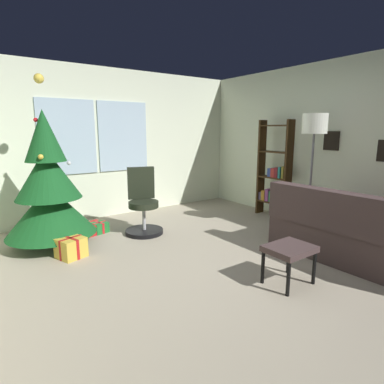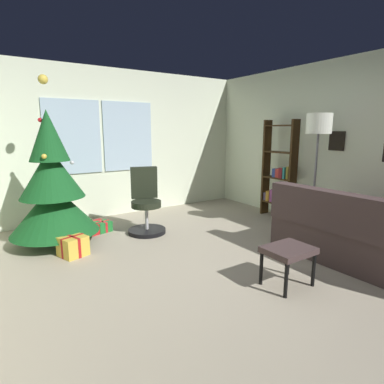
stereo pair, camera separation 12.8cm
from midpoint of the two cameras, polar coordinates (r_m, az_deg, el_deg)
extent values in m
cube|color=#A39983|center=(3.70, 5.87, -14.12)|extent=(4.78, 5.63, 0.10)
cube|color=silver|center=(5.84, -12.14, 8.56)|extent=(4.78, 0.10, 2.56)
cube|color=silver|center=(5.53, -20.15, 9.32)|extent=(0.90, 0.03, 1.20)
cube|color=silver|center=(5.83, -10.87, 9.86)|extent=(0.90, 0.03, 1.20)
cube|color=silver|center=(5.25, 27.43, 7.29)|extent=(0.10, 5.63, 2.56)
cube|color=black|center=(5.29, 25.40, 8.35)|extent=(0.02, 0.25, 0.29)
cube|color=#423131|center=(4.19, 29.49, -8.69)|extent=(0.88, 2.04, 0.41)
cube|color=#423131|center=(3.78, 27.83, -3.79)|extent=(0.24, 2.03, 0.45)
cube|color=#423131|center=(4.56, 19.24, -2.29)|extent=(0.84, 0.16, 0.20)
cube|color=#B52113|center=(3.79, 32.18, -5.02)|extent=(0.20, 0.41, 0.41)
cube|color=#A13037|center=(4.24, 19.99, -2.35)|extent=(0.22, 0.42, 0.41)
cube|color=#423131|center=(3.29, 18.16, -9.98)|extent=(0.46, 0.37, 0.06)
cylinder|color=black|center=(3.14, 17.84, -15.03)|extent=(0.04, 0.04, 0.34)
cylinder|color=black|center=(3.44, 22.18, -12.94)|extent=(0.04, 0.04, 0.34)
cylinder|color=black|center=(3.32, 13.55, -13.30)|extent=(0.04, 0.04, 0.34)
cylinder|color=black|center=(3.60, 18.04, -11.52)|extent=(0.04, 0.04, 0.34)
cylinder|color=#4C331E|center=(4.70, -22.57, -7.63)|extent=(0.12, 0.12, 0.16)
cone|color=#154E20|center=(4.59, -22.95, -2.80)|extent=(1.14, 1.14, 0.65)
cone|color=#154E20|center=(4.50, -23.42, 3.20)|extent=(0.82, 0.82, 0.65)
cone|color=#154E20|center=(4.47, -23.91, 9.35)|extent=(0.50, 0.50, 0.65)
sphere|color=red|center=(4.57, -25.09, 11.73)|extent=(0.06, 0.06, 0.06)
sphere|color=gold|center=(4.24, -24.43, 5.90)|extent=(0.06, 0.06, 0.06)
sphere|color=silver|center=(4.40, -20.12, 5.04)|extent=(0.05, 0.05, 0.05)
sphere|color=blue|center=(4.80, -20.32, 1.71)|extent=(0.06, 0.06, 0.06)
sphere|color=#F2D14C|center=(4.51, -24.63, 18.07)|extent=(0.12, 0.12, 0.12)
cube|color=red|center=(5.00, -16.29, -6.14)|extent=(0.42, 0.38, 0.15)
cube|color=#EAD84C|center=(5.00, -16.29, -6.14)|extent=(0.35, 0.14, 0.16)
cube|color=#EAD84C|center=(5.00, -16.29, -6.14)|extent=(0.12, 0.29, 0.16)
cube|color=#1E722D|center=(5.00, -15.15, -6.05)|extent=(0.26, 0.26, 0.16)
cube|color=red|center=(5.00, -15.15, -6.05)|extent=(0.09, 0.22, 0.16)
cube|color=red|center=(5.00, -15.15, -6.05)|extent=(0.23, 0.09, 0.16)
cube|color=gold|center=(4.17, -19.94, -9.19)|extent=(0.36, 0.36, 0.24)
cube|color=#B21919|center=(4.17, -19.94, -9.19)|extent=(0.29, 0.13, 0.25)
cube|color=#B21919|center=(4.17, -19.94, -9.19)|extent=(0.13, 0.29, 0.25)
cylinder|color=black|center=(4.81, -7.39, -7.01)|extent=(0.56, 0.56, 0.06)
cylinder|color=#B2B2B7|center=(4.75, -7.46, -4.45)|extent=(0.05, 0.05, 0.39)
cylinder|color=black|center=(4.70, -7.52, -2.17)|extent=(0.44, 0.44, 0.09)
cube|color=black|center=(4.83, -7.93, 1.70)|extent=(0.41, 0.21, 0.48)
cube|color=#36230F|center=(5.50, 18.46, 3.55)|extent=(0.18, 0.04, 1.70)
cube|color=#36230F|center=(5.89, 13.87, 4.27)|extent=(0.18, 0.04, 1.70)
cube|color=#36230F|center=(5.79, 15.77, -1.95)|extent=(0.18, 0.56, 0.02)
cube|color=#36230F|center=(5.71, 16.01, 2.44)|extent=(0.18, 0.56, 0.02)
cube|color=#36230F|center=(5.66, 16.26, 6.93)|extent=(0.18, 0.56, 0.02)
cube|color=#36230F|center=(5.65, 16.51, 11.47)|extent=(0.18, 0.56, 0.02)
cube|color=maroon|center=(5.66, 17.58, -1.46)|extent=(0.14, 0.05, 0.15)
cube|color=navy|center=(5.69, 17.02, -1.00)|extent=(0.15, 0.06, 0.22)
cube|color=beige|center=(5.74, 16.38, -1.16)|extent=(0.16, 0.06, 0.16)
cube|color=#2B7543|center=(5.78, 15.87, -0.87)|extent=(0.16, 0.07, 0.19)
cube|color=#833D75|center=(5.83, 15.24, -0.61)|extent=(0.16, 0.07, 0.22)
cube|color=#AF7824|center=(5.89, 14.60, -0.65)|extent=(0.16, 0.07, 0.18)
cube|color=#4B4160|center=(5.95, 14.00, -0.69)|extent=(0.15, 0.08, 0.14)
cube|color=olive|center=(5.57, 17.89, 3.33)|extent=(0.15, 0.04, 0.21)
cube|color=#26797B|center=(5.60, 17.40, 3.32)|extent=(0.17, 0.04, 0.19)
cube|color=maroon|center=(5.64, 16.84, 3.33)|extent=(0.17, 0.07, 0.18)
cube|color=#A62F27|center=(5.70, 16.25, 3.32)|extent=(0.16, 0.08, 0.16)
cube|color=navy|center=(5.75, 15.67, 3.38)|extent=(0.15, 0.07, 0.15)
cylinder|color=slate|center=(5.07, 21.40, -6.93)|extent=(0.28, 0.28, 0.03)
cylinder|color=slate|center=(4.90, 22.01, 1.28)|extent=(0.03, 0.03, 1.44)
cylinder|color=white|center=(4.84, 22.76, 11.36)|extent=(0.35, 0.35, 0.28)
camera|label=1|loc=(0.06, -88.98, 0.20)|focal=29.44mm
camera|label=2|loc=(0.06, 91.02, -0.20)|focal=29.44mm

